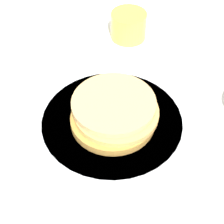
# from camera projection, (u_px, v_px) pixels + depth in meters

# --- Properties ---
(ground_plane) EXTENTS (4.00, 4.00, 0.00)m
(ground_plane) POSITION_uv_depth(u_px,v_px,m) (114.00, 120.00, 0.68)
(ground_plane) COLOR white
(plate) EXTENTS (0.27, 0.27, 0.01)m
(plate) POSITION_uv_depth(u_px,v_px,m) (112.00, 122.00, 0.67)
(plate) COLOR silver
(plate) RESTS_ON ground_plane
(pancake_stack) EXTENTS (0.16, 0.16, 0.04)m
(pancake_stack) POSITION_uv_depth(u_px,v_px,m) (114.00, 113.00, 0.65)
(pancake_stack) COLOR #B1833B
(pancake_stack) RESTS_ON plate
(juice_glass) EXTENTS (0.08, 0.08, 0.06)m
(juice_glass) POSITION_uv_depth(u_px,v_px,m) (129.00, 25.00, 0.83)
(juice_glass) COLOR yellow
(juice_glass) RESTS_ON ground_plane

